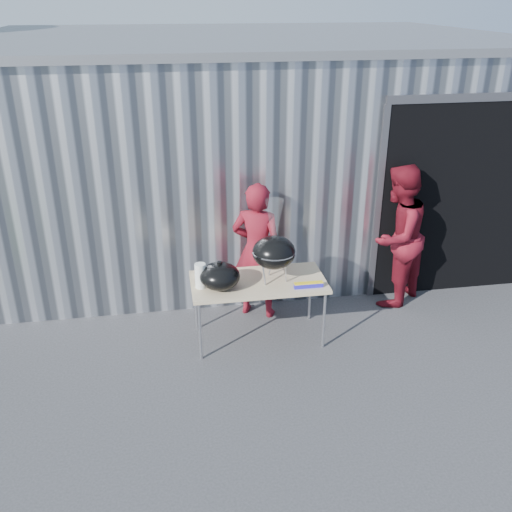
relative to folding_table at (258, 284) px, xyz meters
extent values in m
plane|color=#333335|center=(-0.41, -0.90, -0.71)|extent=(80.00, 80.00, 0.00)
cube|color=silver|center=(0.39, 3.80, 0.79)|extent=(8.00, 6.00, 3.00)
cube|color=slate|center=(0.39, 3.80, 2.34)|extent=(8.20, 6.20, 0.10)
cube|color=black|center=(2.89, 1.37, 0.54)|extent=(2.40, 1.20, 2.50)
cube|color=#4C4C51|center=(2.89, 0.80, 1.84)|extent=(2.52, 0.08, 0.10)
cube|color=tan|center=(0.00, 0.00, 0.02)|extent=(1.50, 0.75, 0.04)
cylinder|color=silver|center=(-0.69, -0.31, -0.35)|extent=(0.03, 0.03, 0.71)
cylinder|color=silver|center=(0.69, -0.31, -0.35)|extent=(0.03, 0.03, 0.71)
cylinder|color=silver|center=(-0.69, 0.32, -0.35)|extent=(0.03, 0.03, 0.71)
cylinder|color=silver|center=(0.69, 0.32, -0.35)|extent=(0.03, 0.03, 0.71)
ellipsoid|color=black|center=(0.17, -0.03, 0.39)|extent=(0.47, 0.47, 0.36)
cylinder|color=silver|center=(0.17, -0.03, 0.40)|extent=(0.48, 0.48, 0.02)
cylinder|color=silver|center=(0.17, -0.03, 0.41)|extent=(0.46, 0.46, 0.01)
cylinder|color=silver|center=(0.17, 0.11, 0.16)|extent=(0.02, 0.02, 0.24)
cylinder|color=silver|center=(0.05, -0.10, 0.16)|extent=(0.02, 0.02, 0.24)
cylinder|color=silver|center=(0.29, -0.10, 0.16)|extent=(0.02, 0.02, 0.24)
cylinder|color=#CF6C4A|center=(0.03, -0.03, 0.43)|extent=(0.02, 0.14, 0.02)
cylinder|color=#CF6C4A|center=(0.07, -0.03, 0.43)|extent=(0.02, 0.14, 0.02)
cylinder|color=#CF6C4A|center=(0.12, -0.03, 0.43)|extent=(0.02, 0.14, 0.02)
cylinder|color=#CF6C4A|center=(0.17, -0.03, 0.43)|extent=(0.02, 0.14, 0.02)
cylinder|color=#CF6C4A|center=(0.22, -0.03, 0.43)|extent=(0.02, 0.14, 0.02)
cylinder|color=#CF6C4A|center=(0.26, -0.03, 0.43)|extent=(0.02, 0.14, 0.02)
cylinder|color=#CF6C4A|center=(0.31, -0.03, 0.43)|extent=(0.02, 0.14, 0.02)
cone|color=silver|center=(0.17, -0.03, 0.71)|extent=(0.20, 0.20, 0.55)
ellipsoid|color=black|center=(-0.44, -0.10, 0.18)|extent=(0.44, 0.44, 0.29)
cylinder|color=black|center=(-0.44, -0.10, 0.34)|extent=(0.05, 0.05, 0.03)
cylinder|color=white|center=(-0.64, -0.05, 0.18)|extent=(0.12, 0.12, 0.28)
cube|color=white|center=(-0.55, 0.21, 0.09)|extent=(0.20, 0.15, 0.10)
cube|color=#231CB9|center=(0.51, -0.25, 0.07)|extent=(0.32, 0.05, 0.05)
cube|color=yellow|center=(0.51, -0.25, 0.10)|extent=(0.32, 0.05, 0.01)
imported|color=maroon|center=(0.08, 0.58, 0.14)|extent=(0.73, 0.63, 1.70)
imported|color=maroon|center=(1.85, 0.60, 0.20)|extent=(1.12, 1.10, 1.82)
camera|label=1|loc=(-0.96, -5.57, 2.96)|focal=40.00mm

